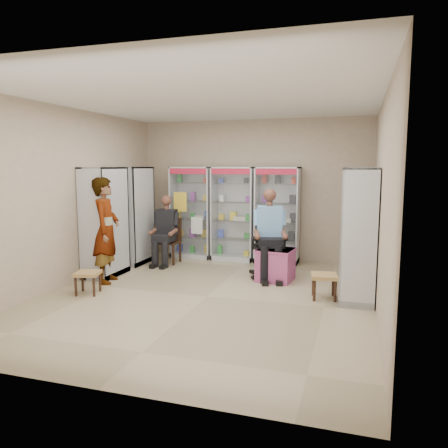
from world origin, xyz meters
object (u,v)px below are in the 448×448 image
(cabinet_back_left, at_px, (192,212))
(cabinet_back_mid, at_px, (234,214))
(woven_stool_b, at_px, (88,283))
(woven_stool_a, at_px, (324,286))
(office_chair, at_px, (269,245))
(cabinet_right_near, at_px, (359,235))
(cabinet_left_far, at_px, (134,216))
(seated_shopkeeper, at_px, (269,236))
(cabinet_back_right, at_px, (277,215))
(pink_trunk, at_px, (276,265))
(cabinet_left_near, at_px, (105,222))
(standing_man, at_px, (106,230))
(wooden_chair, at_px, (169,241))
(cabinet_right_far, at_px, (359,225))

(cabinet_back_left, bearing_deg, cabinet_back_mid, 0.00)
(woven_stool_b, bearing_deg, woven_stool_a, 13.27)
(cabinet_back_left, height_order, office_chair, cabinet_back_left)
(cabinet_right_near, distance_m, cabinet_left_far, 4.65)
(cabinet_back_mid, xyz_separation_m, seated_shopkeeper, (1.04, -1.30, -0.24))
(cabinet_back_right, relative_size, pink_trunk, 3.38)
(cabinet_left_near, distance_m, standing_man, 0.50)
(wooden_chair, relative_size, standing_man, 0.51)
(cabinet_left_far, height_order, standing_man, cabinet_left_far)
(cabinet_back_right, height_order, pink_trunk, cabinet_back_right)
(cabinet_left_far, bearing_deg, pink_trunk, 80.09)
(woven_stool_b, bearing_deg, cabinet_back_right, 52.08)
(cabinet_back_right, distance_m, woven_stool_b, 4.08)
(cabinet_left_near, height_order, standing_man, cabinet_left_near)
(woven_stool_b, bearing_deg, wooden_chair, 82.80)
(cabinet_left_far, distance_m, woven_stool_b, 2.40)
(cabinet_right_far, relative_size, seated_shopkeeper, 1.32)
(cabinet_right_near, height_order, woven_stool_a, cabinet_right_near)
(standing_man, bearing_deg, woven_stool_b, 172.80)
(cabinet_back_mid, distance_m, cabinet_back_right, 0.95)
(pink_trunk, xyz_separation_m, standing_man, (-2.80, -0.96, 0.63))
(woven_stool_a, height_order, standing_man, standing_man)
(cabinet_back_mid, xyz_separation_m, office_chair, (1.04, -1.25, -0.40))
(pink_trunk, distance_m, woven_stool_b, 3.19)
(cabinet_left_far, relative_size, office_chair, 1.68)
(cabinet_back_mid, xyz_separation_m, cabinet_left_far, (-1.88, -0.93, 0.00))
(cabinet_left_near, xyz_separation_m, wooden_chair, (0.68, 1.30, -0.53))
(cabinet_back_right, bearing_deg, cabinet_back_left, 180.00)
(cabinet_left_far, bearing_deg, cabinet_back_mid, 116.32)
(cabinet_back_mid, relative_size, cabinet_right_near, 1.00)
(office_chair, distance_m, seated_shopkeeper, 0.17)
(office_chair, relative_size, woven_stool_b, 3.32)
(cabinet_back_left, distance_m, cabinet_left_near, 2.23)
(cabinet_left_near, bearing_deg, cabinet_right_far, 101.41)
(cabinet_left_near, bearing_deg, pink_trunk, 100.37)
(cabinet_back_mid, distance_m, cabinet_right_near, 3.41)
(cabinet_left_near, bearing_deg, woven_stool_b, 18.43)
(cabinet_right_near, bearing_deg, cabinet_back_right, 36.16)
(cabinet_right_far, height_order, seated_shopkeeper, cabinet_right_far)
(cabinet_right_near, bearing_deg, cabinet_left_near, 87.43)
(office_chair, height_order, seated_shopkeeper, seated_shopkeeper)
(cabinet_back_mid, relative_size, pink_trunk, 3.38)
(seated_shopkeeper, height_order, pink_trunk, seated_shopkeeper)
(woven_stool_b, bearing_deg, cabinet_left_far, 99.55)
(cabinet_back_mid, xyz_separation_m, cabinet_right_near, (2.58, -2.23, 0.00))
(pink_trunk, bearing_deg, cabinet_back_mid, 129.16)
(cabinet_back_left, bearing_deg, seated_shopkeeper, -33.17)
(cabinet_left_far, bearing_deg, office_chair, 83.75)
(office_chair, bearing_deg, cabinet_left_far, 156.07)
(cabinet_back_left, xyz_separation_m, cabinet_back_mid, (0.95, 0.00, 0.00))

